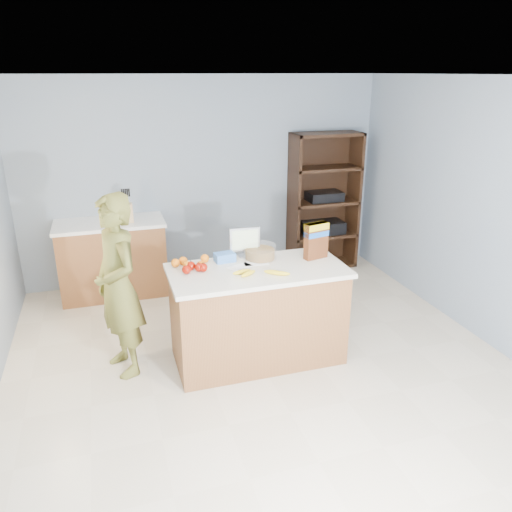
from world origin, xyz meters
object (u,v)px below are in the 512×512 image
object	(u,v)px
counter_peninsula	(258,318)
shelving_unit	(322,204)
cereal_box	(316,238)
person	(118,287)
tv	(245,240)

from	to	relation	value
counter_peninsula	shelving_unit	world-z (taller)	shelving_unit
counter_peninsula	cereal_box	distance (m)	0.90
person	cereal_box	xyz separation A→B (m)	(1.78, -0.09, 0.29)
counter_peninsula	shelving_unit	distance (m)	2.61
counter_peninsula	tv	distance (m)	0.72
counter_peninsula	cereal_box	xyz separation A→B (m)	(0.59, 0.09, 0.68)
person	tv	world-z (taller)	person
counter_peninsula	shelving_unit	bearing A→B (deg)	52.89
tv	cereal_box	bearing A→B (deg)	-20.87
shelving_unit	person	xyz separation A→B (m)	(-2.74, -1.87, -0.06)
cereal_box	counter_peninsula	bearing A→B (deg)	-171.25
person	tv	size ratio (longest dim) A/B	5.72
counter_peninsula	person	distance (m)	1.26
person	cereal_box	size ratio (longest dim) A/B	4.79
tv	cereal_box	size ratio (longest dim) A/B	0.84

